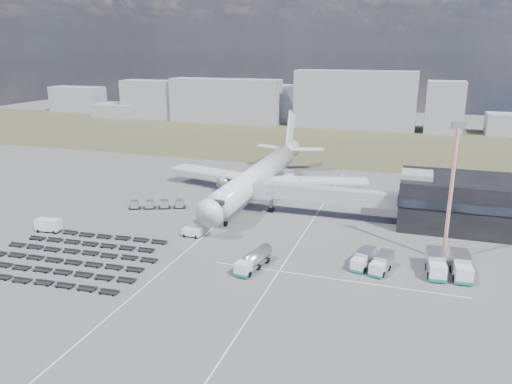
% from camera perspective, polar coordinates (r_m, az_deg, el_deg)
% --- Properties ---
extents(ground, '(420.00, 420.00, 0.00)m').
position_cam_1_polar(ground, '(93.74, -5.52, -5.71)').
color(ground, '#565659').
rests_on(ground, ground).
extents(grass_strip, '(420.00, 90.00, 0.01)m').
position_cam_1_polar(grass_strip, '(195.83, 7.49, 5.85)').
color(grass_strip, '#46442A').
rests_on(grass_strip, ground).
extents(lane_markings, '(47.12, 110.00, 0.01)m').
position_cam_1_polar(lane_markings, '(93.13, 0.77, -5.78)').
color(lane_markings, silver).
rests_on(lane_markings, ground).
extents(terminal, '(30.40, 16.40, 11.00)m').
position_cam_1_polar(terminal, '(108.22, 23.94, -1.10)').
color(terminal, black).
rests_on(terminal, ground).
extents(jet_bridge, '(30.30, 3.80, 7.05)m').
position_cam_1_polar(jet_bridge, '(106.02, 6.78, -0.23)').
color(jet_bridge, '#939399').
rests_on(jet_bridge, ground).
extents(airliner, '(51.59, 64.53, 17.62)m').
position_cam_1_polar(airliner, '(120.96, 0.54, 2.07)').
color(airliner, silver).
rests_on(airliner, ground).
extents(skyline, '(305.55, 26.39, 25.07)m').
position_cam_1_polar(skyline, '(233.66, 5.81, 10.01)').
color(skyline, '#92949F').
rests_on(skyline, ground).
extents(fuel_tanker, '(3.98, 9.29, 2.92)m').
position_cam_1_polar(fuel_tanker, '(82.20, -0.26, -7.78)').
color(fuel_tanker, silver).
rests_on(fuel_tanker, ground).
extents(pushback_tug, '(3.64, 2.10, 1.59)m').
position_cam_1_polar(pushback_tug, '(96.47, -7.31, -4.61)').
color(pushback_tug, silver).
rests_on(pushback_tug, ground).
extents(utility_van, '(5.03, 2.74, 2.52)m').
position_cam_1_polar(utility_van, '(106.20, -22.64, -3.54)').
color(utility_van, silver).
rests_on(utility_van, ground).
extents(catering_truck, '(2.70, 6.00, 2.70)m').
position_cam_1_polar(catering_truck, '(129.54, 3.57, 1.22)').
color(catering_truck, silver).
rests_on(catering_truck, ground).
extents(service_trucks_near, '(6.70, 7.46, 2.56)m').
position_cam_1_polar(service_trucks_near, '(84.12, 13.16, -7.71)').
color(service_trucks_near, silver).
rests_on(service_trucks_near, ground).
extents(service_trucks_far, '(7.07, 8.23, 3.11)m').
position_cam_1_polar(service_trucks_far, '(85.61, 21.13, -7.77)').
color(service_trucks_far, silver).
rests_on(service_trucks_far, ground).
extents(uld_row, '(12.42, 6.13, 1.76)m').
position_cam_1_polar(uld_row, '(113.83, -11.24, -1.38)').
color(uld_row, black).
rests_on(uld_row, ground).
extents(baggage_dollies, '(30.84, 22.84, 0.68)m').
position_cam_1_polar(baggage_dollies, '(92.01, -20.49, -6.93)').
color(baggage_dollies, black).
rests_on(baggage_dollies, ground).
extents(floodlight_mast, '(2.25, 1.82, 23.62)m').
position_cam_1_polar(floodlight_mast, '(87.52, 21.36, -0.20)').
color(floodlight_mast, red).
rests_on(floodlight_mast, ground).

